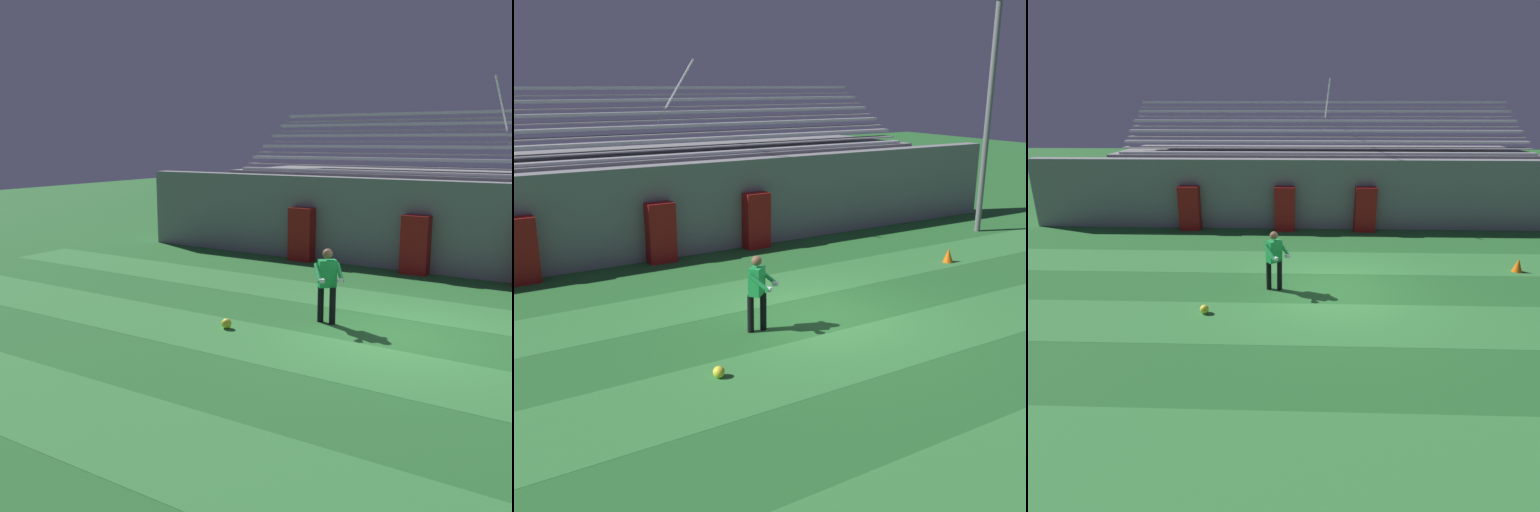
# 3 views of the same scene
# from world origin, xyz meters

# --- Properties ---
(ground_plane) EXTENTS (80.00, 80.00, 0.00)m
(ground_plane) POSITION_xyz_m (0.00, 0.00, 0.00)
(ground_plane) COLOR #286B2D
(turf_stripe_near) EXTENTS (28.00, 2.06, 0.01)m
(turf_stripe_near) POSITION_xyz_m (0.00, -6.00, 0.00)
(turf_stripe_near) COLOR #38843D
(turf_stripe_near) RESTS_ON ground
(turf_stripe_mid) EXTENTS (28.00, 2.06, 0.01)m
(turf_stripe_mid) POSITION_xyz_m (0.00, -1.88, 0.00)
(turf_stripe_mid) COLOR #38843D
(turf_stripe_mid) RESTS_ON ground
(turf_stripe_far) EXTENTS (28.00, 2.06, 0.01)m
(turf_stripe_far) POSITION_xyz_m (0.00, 2.23, 0.00)
(turf_stripe_far) COLOR #38843D
(turf_stripe_far) RESTS_ON ground
(back_wall) EXTENTS (24.00, 0.60, 2.80)m
(back_wall) POSITION_xyz_m (0.00, 6.50, 1.40)
(back_wall) COLOR gray
(back_wall) RESTS_ON ground
(padding_pillar_gate_left) EXTENTS (0.82, 0.44, 1.78)m
(padding_pillar_gate_left) POSITION_xyz_m (-1.60, 5.95, 0.89)
(padding_pillar_gate_left) COLOR maroon
(padding_pillar_gate_left) RESTS_ON ground
(padding_pillar_far_left) EXTENTS (0.82, 0.44, 1.78)m
(padding_pillar_far_left) POSITION_xyz_m (-5.46, 5.95, 0.89)
(padding_pillar_far_left) COLOR maroon
(padding_pillar_far_left) RESTS_ON ground
(bleacher_stand) EXTENTS (18.00, 4.75, 5.83)m
(bleacher_stand) POSITION_xyz_m (0.00, 9.19, 1.51)
(bleacher_stand) COLOR gray
(bleacher_stand) RESTS_ON ground
(goalkeeper) EXTENTS (0.74, 0.73, 1.67)m
(goalkeeper) POSITION_xyz_m (-1.70, 0.03, 0.95)
(goalkeeper) COLOR black
(goalkeeper) RESTS_ON ground
(soccer_ball) EXTENTS (0.22, 0.22, 0.22)m
(soccer_ball) POSITION_xyz_m (-3.35, -1.47, 0.11)
(soccer_ball) COLOR yellow
(soccer_ball) RESTS_ON ground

